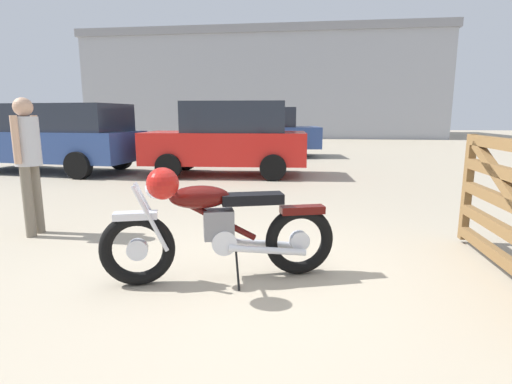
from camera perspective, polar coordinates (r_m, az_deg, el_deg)
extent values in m
plane|color=tan|center=(3.56, -0.16, -13.21)|extent=(80.00, 80.00, 0.00)
torus|color=black|center=(3.62, -16.47, -7.83)|extent=(0.65, 0.28, 0.64)
cylinder|color=silver|center=(3.62, -16.47, -7.83)|extent=(0.20, 0.13, 0.18)
torus|color=black|center=(3.74, 6.19, -6.87)|extent=(0.65, 0.28, 0.64)
cylinder|color=silver|center=(3.74, 6.19, -6.87)|extent=(0.20, 0.13, 0.18)
cube|color=silver|center=(3.54, -16.73, -3.22)|extent=(0.38, 0.22, 0.06)
cube|color=#4C0C0A|center=(3.67, 6.58, -2.52)|extent=(0.42, 0.24, 0.07)
cylinder|color=silver|center=(3.46, -14.78, -3.73)|extent=(0.28, 0.11, 0.58)
cylinder|color=silver|center=(3.61, -14.59, -3.14)|extent=(0.28, 0.11, 0.58)
sphere|color=silver|center=(3.48, -14.11, 0.48)|extent=(0.17, 0.17, 0.17)
cylinder|color=silver|center=(3.46, -12.85, 1.66)|extent=(0.20, 0.60, 0.03)
sphere|color=#B21914|center=(3.16, -13.11, 1.18)|extent=(0.25, 0.25, 0.25)
cylinder|color=#4C0C0A|center=(3.53, -6.05, -3.55)|extent=(0.74, 0.26, 0.47)
ellipsoid|color=#4C0C0A|center=(3.49, -8.01, -0.72)|extent=(0.56, 0.36, 0.20)
cube|color=black|center=(3.54, -0.54, -0.95)|extent=(0.57, 0.34, 0.09)
cube|color=slate|center=(3.55, -5.32, -4.59)|extent=(0.30, 0.24, 0.26)
cylinder|color=silver|center=(3.60, -4.64, -6.87)|extent=(0.27, 0.25, 0.22)
cylinder|color=silver|center=(3.58, 1.65, -8.26)|extent=(0.69, 0.25, 0.14)
cylinder|color=silver|center=(3.77, 1.04, -7.29)|extent=(0.69, 0.25, 0.14)
cylinder|color=black|center=(3.52, -2.67, -10.73)|extent=(0.08, 0.23, 0.33)
cube|color=brown|center=(5.12, 27.81, 0.55)|extent=(0.08, 0.10, 1.20)
cylinder|color=#706656|center=(5.53, -29.62, -1.26)|extent=(0.12, 0.12, 0.86)
cylinder|color=#706656|center=(5.68, -28.63, -0.89)|extent=(0.12, 0.12, 0.86)
cylinder|color=#B2B2B7|center=(5.52, -29.80, 6.26)|extent=(0.30, 0.30, 0.58)
cylinder|color=tan|center=(5.36, -30.94, 6.37)|extent=(0.08, 0.08, 0.55)
cylinder|color=tan|center=(5.68, -28.78, 6.74)|extent=(0.08, 0.08, 0.55)
sphere|color=tan|center=(5.51, -30.19, 10.40)|extent=(0.22, 0.22, 0.22)
cylinder|color=black|center=(15.55, 5.29, 6.57)|extent=(0.66, 0.27, 0.64)
cylinder|color=black|center=(13.80, 5.87, 6.03)|extent=(0.66, 0.27, 0.64)
cylinder|color=black|center=(15.60, -5.83, 6.57)|extent=(0.66, 0.27, 0.64)
cylinder|color=black|center=(13.86, -6.65, 6.03)|extent=(0.66, 0.27, 0.64)
cube|color=#2D4784|center=(14.60, -0.34, 7.80)|extent=(4.84, 2.19, 0.74)
cube|color=#232833|center=(14.59, -1.54, 10.58)|extent=(3.63, 1.92, 0.68)
cylinder|color=black|center=(9.44, -12.31, 3.54)|extent=(0.61, 0.21, 0.60)
cylinder|color=black|center=(11.01, -9.92, 4.63)|extent=(0.61, 0.21, 0.60)
cylinder|color=black|center=(9.06, 2.44, 3.48)|extent=(0.61, 0.21, 0.60)
cylinder|color=black|center=(10.69, 2.71, 4.59)|extent=(0.61, 0.21, 0.60)
cube|color=red|center=(9.94, -4.37, 6.31)|extent=(3.95, 1.77, 0.76)
cube|color=#232833|center=(9.88, -2.97, 10.59)|extent=(2.45, 1.60, 0.72)
cylinder|color=black|center=(13.43, -29.66, 4.55)|extent=(0.66, 0.29, 0.64)
cylinder|color=black|center=(10.16, -23.92, 3.47)|extent=(0.66, 0.29, 0.64)
cylinder|color=black|center=(11.60, -18.69, 4.62)|extent=(0.66, 0.29, 0.64)
cube|color=#2D4784|center=(11.75, -27.34, 5.88)|extent=(4.89, 2.34, 0.74)
cube|color=#232833|center=(11.53, -26.50, 9.42)|extent=(3.67, 2.03, 0.68)
cube|color=#9EA0A8|center=(32.55, 1.61, 13.97)|extent=(24.07, 13.23, 6.53)
cube|color=gray|center=(32.94, 1.64, 20.09)|extent=(24.38, 13.54, 0.50)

